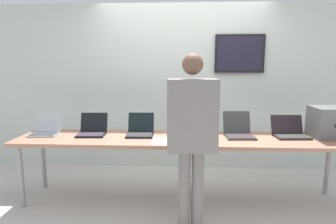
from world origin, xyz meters
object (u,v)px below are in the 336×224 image
laptop_station_2 (141,130)px  laptop_station_4 (239,131)px  laptop_station_1 (93,130)px  equipment_box (328,122)px  laptop_station_5 (290,132)px  person (192,128)px  workbench (182,141)px  laptop_station_3 (192,131)px  laptop_station_0 (46,130)px

laptop_station_2 → laptop_station_4: laptop_station_4 is taller
laptop_station_1 → equipment_box: bearing=0.5°
laptop_station_5 → person: person is taller
workbench → laptop_station_2: (-0.49, 0.10, 0.10)m
laptop_station_2 → laptop_station_3: (0.61, -0.01, -0.00)m
workbench → equipment_box: size_ratio=9.84×
laptop_station_0 → laptop_station_1: laptop_station_1 is taller
equipment_box → laptop_station_0: size_ratio=1.06×
laptop_station_1 → laptop_station_3: size_ratio=0.83×
workbench → laptop_station_3: (0.12, 0.09, 0.10)m
laptop_station_1 → laptop_station_4: laptop_station_4 is taller
workbench → laptop_station_0: laptop_station_0 is taller
equipment_box → laptop_station_4: equipment_box is taller
equipment_box → laptop_station_0: 3.30m
laptop_station_0 → person: size_ratio=0.21×
laptop_station_0 → laptop_station_2: laptop_station_2 is taller
laptop_station_2 → laptop_station_3: size_ratio=0.86×
laptop_station_5 → laptop_station_0: bearing=-179.3°
laptop_station_4 → workbench: bearing=-171.1°
laptop_station_4 → person: (-0.57, -0.72, 0.20)m
laptop_station_2 → person: 0.95m
laptop_station_0 → laptop_station_1: bearing=0.9°
equipment_box → laptop_station_2: equipment_box is taller
equipment_box → laptop_station_3: (-1.54, -0.02, -0.12)m
laptop_station_2 → laptop_station_1: bearing=-178.7°
laptop_station_0 → laptop_station_4: 2.30m
laptop_station_0 → laptop_station_4: size_ratio=0.95×
workbench → laptop_station_1: size_ratio=11.05×
laptop_station_4 → laptop_station_5: laptop_station_4 is taller
laptop_station_5 → person: 1.39m
laptop_station_3 → person: bearing=-92.5°
laptop_station_2 → laptop_station_3: laptop_station_2 is taller
laptop_station_5 → workbench: bearing=-174.9°
laptop_station_3 → laptop_station_5: size_ratio=1.04×
laptop_station_2 → laptop_station_5: 1.74m
equipment_box → laptop_station_4: size_ratio=1.01×
laptop_station_3 → laptop_station_5: 1.13m
equipment_box → laptop_station_2: size_ratio=1.09×
laptop_station_2 → equipment_box: bearing=0.2°
equipment_box → person: (-1.58, -0.73, 0.08)m
workbench → laptop_station_5: bearing=5.1°
laptop_station_0 → laptop_station_1: size_ratio=1.06×
laptop_station_5 → laptop_station_3: bearing=-179.0°
laptop_station_0 → laptop_station_1: 0.57m
equipment_box → laptop_station_4: (-1.00, -0.01, -0.11)m
workbench → equipment_box: (1.66, 0.11, 0.22)m
workbench → person: 0.70m
person → laptop_station_0: bearing=157.9°
laptop_station_0 → equipment_box: bearing=0.5°
workbench → laptop_station_5: (1.25, 0.11, 0.10)m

